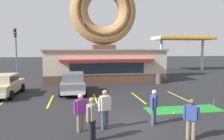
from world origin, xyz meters
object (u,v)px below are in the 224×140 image
Objects in this scene: golf_ball at (166,109)px; putting_flag_pin at (214,101)px; pedestrian_hooded_kid at (92,117)px; pedestrian_clipboard_woman at (191,117)px; car_grey at (73,82)px; trash_bin at (159,79)px; pedestrian_blue_sweater_man at (154,105)px; traffic_light_pole at (16,46)px; pedestrian_beanie_man at (105,108)px; pedestrian_leather_jacket_man at (81,111)px; car_champagne at (4,84)px.

putting_flag_pin is at bearing -0.54° from golf_ball.
pedestrian_hooded_kid is 3.76m from pedestrian_clipboard_woman.
pedestrian_hooded_kid is (0.80, -9.13, 0.06)m from car_grey.
pedestrian_clipboard_woman is at bearing -133.28° from putting_flag_pin.
pedestrian_blue_sweater_man is at bearing -112.52° from trash_bin.
pedestrian_blue_sweater_man reaches higher than trash_bin.
traffic_light_pole is at bearing 120.41° from pedestrian_blue_sweater_man.
trash_bin is at bearing 58.81° from pedestrian_hooded_kid.
pedestrian_leather_jacket_man is at bearing -176.30° from pedestrian_beanie_man.
car_grey and car_champagne have the same top height.
golf_ball is 9.44m from trash_bin.
pedestrian_hooded_kid reaches higher than pedestrian_clipboard_woman.
pedestrian_beanie_man is at bearing -50.59° from car_champagne.
trash_bin is at bearing -23.89° from traffic_light_pole.
trash_bin is (3.75, 12.82, -0.37)m from pedestrian_clipboard_woman.
pedestrian_clipboard_woman is at bearing -44.57° from car_champagne.
putting_flag_pin is at bearing 18.79° from pedestrian_beanie_man.
putting_flag_pin is 4.92m from pedestrian_blue_sweater_man.
pedestrian_clipboard_woman is at bearing -26.91° from pedestrian_beanie_man.
pedestrian_hooded_kid is at bearing -69.12° from pedestrian_leather_jacket_man.
pedestrian_blue_sweater_man is at bearing -59.59° from traffic_light_pole.
trash_bin reaches higher than putting_flag_pin.
golf_ball is 0.04× the size of trash_bin.
pedestrian_blue_sweater_man is 1.64× the size of trash_bin.
trash_bin is at bearing 71.14° from golf_ball.
pedestrian_leather_jacket_man is (-7.77, -2.36, 0.45)m from putting_flag_pin.
traffic_light_pole is (-1.64, 10.07, 2.84)m from car_champagne.
pedestrian_clipboard_woman is 22.55m from traffic_light_pole.
pedestrian_beanie_man reaches higher than golf_ball.
trash_bin is (6.85, 11.25, -0.46)m from pedestrian_beanie_man.
golf_ball is 2.69m from pedestrian_blue_sweater_man.
traffic_light_pole reaches higher than pedestrian_blue_sweater_man.
pedestrian_blue_sweater_man is 1.01× the size of pedestrian_clipboard_woman.
pedestrian_beanie_man is at bearing 3.70° from pedestrian_leather_jacket_man.
traffic_light_pole reaches higher than car_champagne.
golf_ball is 0.03× the size of pedestrian_leather_jacket_man.
car_grey is at bearing 100.09° from pedestrian_beanie_man.
putting_flag_pin is 14.23m from car_champagne.
pedestrian_hooded_kid is 14.45m from trash_bin.
traffic_light_pole is (-14.77, 15.54, 3.27)m from putting_flag_pin.
car_champagne reaches higher than putting_flag_pin.
pedestrian_blue_sweater_man reaches higher than putting_flag_pin.
traffic_light_pole is (-7.40, 18.95, 2.78)m from pedestrian_hooded_kid.
pedestrian_blue_sweater_man is 0.28× the size of traffic_light_pole.
pedestrian_leather_jacket_man is 1.65× the size of trash_bin.
golf_ball is at bearing 53.90° from pedestrian_blue_sweater_man.
car_grey is (-5.23, 5.69, 0.82)m from golf_ball.
car_champagne reaches higher than golf_ball.
pedestrian_leather_jacket_man is at bearing -55.64° from car_champagne.
golf_ball is at bearing 31.42° from pedestrian_beanie_man.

